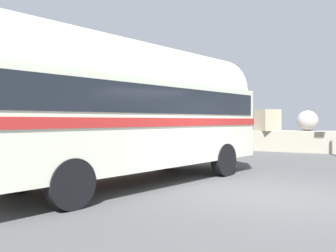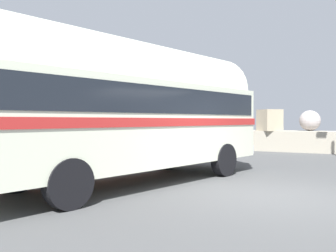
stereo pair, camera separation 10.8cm
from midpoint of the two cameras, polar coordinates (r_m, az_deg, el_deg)
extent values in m
cube|color=#454647|center=(8.07, 16.94, -10.97)|extent=(32.00, 26.00, 0.02)
cube|color=#9E9887|center=(19.67, 22.51, -2.38)|extent=(31.36, 1.80, 1.10)
sphere|color=tan|center=(24.13, -10.17, 1.22)|extent=(1.37, 1.37, 1.37)
cube|color=#AA9497|center=(22.77, -3.88, 0.45)|extent=(0.81, 0.85, 0.74)
cube|color=#8F9A95|center=(21.99, 0.12, 0.92)|extent=(1.51, 1.50, 1.11)
sphere|color=#AF8897|center=(20.11, 8.38, 0.80)|extent=(1.03, 1.03, 1.03)
cube|color=tan|center=(19.51, 15.82, 0.93)|extent=(1.48, 1.49, 1.14)
sphere|color=#A39998|center=(20.13, 21.74, 0.82)|extent=(1.09, 1.09, 1.09)
cylinder|color=black|center=(11.81, -0.24, -4.73)|extent=(0.52, 1.00, 0.96)
cylinder|color=black|center=(10.48, 8.84, -5.47)|extent=(0.52, 1.00, 0.96)
cylinder|color=black|center=(8.68, -23.99, -6.89)|extent=(0.52, 1.00, 0.96)
cylinder|color=black|center=(6.76, -16.11, -9.08)|extent=(0.52, 1.00, 0.96)
cube|color=silver|center=(9.12, -5.98, 0.34)|extent=(4.53, 8.74, 2.10)
cylinder|color=silver|center=(9.17, -6.00, 6.91)|extent=(4.25, 8.36, 2.20)
cube|color=red|center=(9.12, -5.98, 0.67)|extent=(4.60, 8.83, 0.20)
cube|color=black|center=(9.13, -5.99, 3.96)|extent=(4.48, 8.42, 0.64)
cube|color=silver|center=(12.45, 8.71, -3.51)|extent=(2.24, 0.76, 0.28)
cylinder|color=black|center=(15.15, -15.76, -3.51)|extent=(0.54, 1.00, 0.96)
cylinder|color=black|center=(13.32, -10.81, -4.10)|extent=(0.54, 1.00, 0.96)
cube|color=#CE5539|center=(12.92, -23.12, 0.45)|extent=(4.71, 8.74, 2.10)
cylinder|color=#CE5539|center=(12.95, -23.15, 5.10)|extent=(4.42, 8.36, 2.20)
cube|color=orange|center=(12.92, -23.12, 0.68)|extent=(4.78, 8.83, 0.20)
cube|color=black|center=(12.93, -23.14, 3.01)|extent=(4.65, 8.42, 0.64)
cube|color=silver|center=(15.19, -8.21, -2.70)|extent=(2.23, 0.81, 0.28)
camera|label=1|loc=(0.05, -90.30, -0.01)|focal=37.25mm
camera|label=2|loc=(0.05, 89.70, 0.01)|focal=37.25mm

